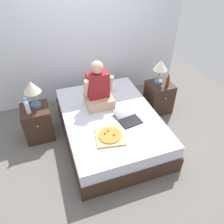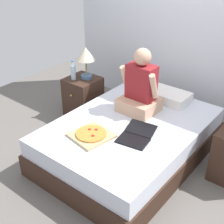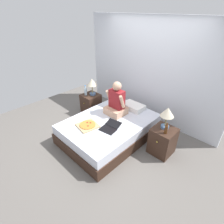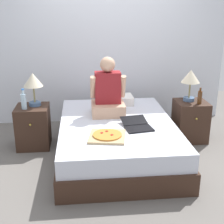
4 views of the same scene
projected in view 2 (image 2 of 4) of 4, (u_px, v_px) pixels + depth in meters
ground_plane at (129, 155)px, 3.81m from camera, size 5.88×5.88×0.00m
wall_back at (193, 30)px, 4.14m from camera, size 3.88×0.12×2.50m
bed at (130, 140)px, 3.69m from camera, size 1.48×2.08×0.47m
nightstand_left at (83, 97)px, 4.54m from camera, size 0.44×0.47×0.58m
lamp_on_left_nightstand at (86, 56)px, 4.24m from camera, size 0.26×0.26×0.45m
water_bottle at (73, 72)px, 4.32m from camera, size 0.07×0.07×0.28m
pillow at (169, 96)px, 4.03m from camera, size 0.52×0.34×0.12m
person_seated at (140, 89)px, 3.69m from camera, size 0.47×0.40×0.78m
laptop at (136, 137)px, 3.29m from camera, size 0.38×0.46×0.07m
pizza_box at (91, 135)px, 3.33m from camera, size 0.46×0.46×0.05m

